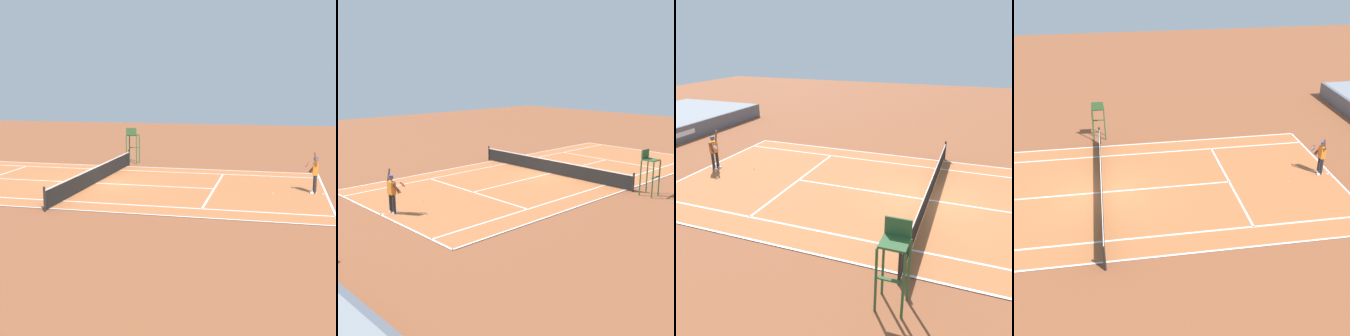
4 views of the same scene
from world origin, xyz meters
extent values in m
plane|color=brown|center=(0.00, 0.00, 0.00)|extent=(80.00, 80.00, 0.00)
cube|color=#B76638|center=(0.00, 0.00, 0.01)|extent=(10.98, 23.78, 0.02)
cube|color=white|center=(0.00, 11.89, 0.02)|extent=(10.98, 0.10, 0.01)
cube|color=white|center=(-5.49, 0.00, 0.02)|extent=(0.10, 23.78, 0.01)
cube|color=white|center=(5.49, 0.00, 0.02)|extent=(0.10, 23.78, 0.01)
cube|color=white|center=(-4.11, 0.00, 0.02)|extent=(0.10, 23.78, 0.01)
cube|color=white|center=(4.11, 0.00, 0.02)|extent=(0.10, 23.78, 0.01)
cube|color=white|center=(0.00, 6.40, 0.02)|extent=(8.22, 0.10, 0.01)
cube|color=white|center=(0.00, 0.00, 0.02)|extent=(0.10, 12.80, 0.01)
cube|color=white|center=(0.00, 11.79, 0.02)|extent=(0.10, 0.20, 0.01)
cylinder|color=black|center=(-5.94, 0.00, 0.54)|extent=(0.10, 0.10, 1.07)
cylinder|color=black|center=(5.94, 0.00, 0.54)|extent=(0.10, 0.10, 1.07)
cube|color=black|center=(0.00, 0.00, 0.48)|extent=(11.78, 0.02, 0.84)
cube|color=white|center=(0.00, 0.00, 0.90)|extent=(11.78, 0.03, 0.06)
cylinder|color=#232328|center=(0.02, 11.33, 0.46)|extent=(0.15, 0.15, 0.92)
cylinder|color=#232328|center=(-0.30, 11.33, 0.46)|extent=(0.15, 0.15, 0.92)
cube|color=white|center=(0.02, 11.27, 0.05)|extent=(0.12, 0.28, 0.10)
cube|color=white|center=(-0.30, 11.27, 0.05)|extent=(0.12, 0.28, 0.10)
cube|color=orange|center=(-0.14, 11.33, 1.22)|extent=(0.40, 0.24, 0.60)
sphere|color=brown|center=(-0.14, 11.33, 1.69)|extent=(0.22, 0.22, 0.22)
cylinder|color=#2D4CA8|center=(-0.14, 11.33, 1.78)|extent=(0.21, 0.21, 0.06)
cylinder|color=brown|center=(0.12, 11.30, 1.78)|extent=(0.09, 0.21, 0.61)
cylinder|color=brown|center=(-0.40, 11.23, 1.24)|extent=(0.09, 0.33, 0.56)
cylinder|color=black|center=(-0.44, 11.11, 1.11)|extent=(0.04, 0.19, 0.25)
torus|color=red|center=(-0.44, 10.93, 1.37)|extent=(0.30, 0.20, 0.26)
cylinder|color=silver|center=(-0.44, 10.93, 1.37)|extent=(0.27, 0.16, 0.22)
sphere|color=#D1E533|center=(0.49, 9.35, 0.03)|extent=(0.07, 0.07, 0.07)
cylinder|color=#2D562D|center=(-7.22, -0.35, 0.95)|extent=(0.07, 0.07, 1.90)
cylinder|color=#2D562D|center=(-7.22, 0.35, 0.95)|extent=(0.07, 0.07, 1.90)
cylinder|color=#2D562D|center=(-6.52, -0.35, 0.95)|extent=(0.07, 0.07, 1.90)
cylinder|color=#2D562D|center=(-6.52, 0.35, 0.95)|extent=(0.07, 0.07, 1.90)
cube|color=#2D562D|center=(-6.87, 0.00, 1.93)|extent=(0.70, 0.70, 0.06)
cube|color=#2D562D|center=(-6.52, 0.00, 2.20)|extent=(0.06, 0.70, 0.48)
cube|color=#2D562D|center=(-7.18, 0.00, 1.04)|extent=(0.10, 0.70, 0.04)
camera|label=1|loc=(23.95, 9.39, 5.31)|focal=51.41mm
camera|label=2|loc=(-17.65, 20.75, 6.46)|focal=46.30mm
camera|label=3|loc=(-14.35, -1.54, 6.72)|focal=37.79mm
camera|label=4|loc=(20.41, 0.47, 11.57)|focal=50.54mm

